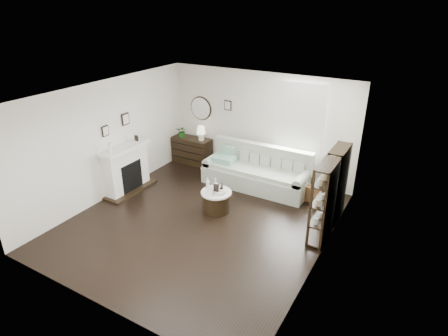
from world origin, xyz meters
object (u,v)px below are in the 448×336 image
Objects in this scene: sofa at (257,173)px; dresser at (192,150)px; pedestal_table at (218,191)px; drum_table at (216,201)px.

sofa is 2.36× the size of dresser.
dresser is (-2.21, 0.39, 0.03)m from sofa.
pedestal_table is at bearing -43.50° from dresser.
sofa is 1.56m from drum_table.
sofa is 1.52m from pedestal_table.
sofa is at bearing 80.70° from drum_table.
drum_table is 1.29× the size of pedestal_table.
drum_table is 0.24m from pedestal_table.
dresser is 2.74m from pedestal_table.
sofa reaches higher than dresser.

